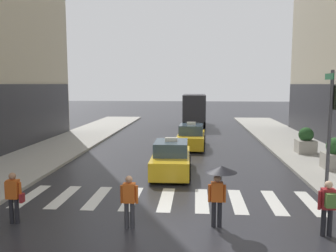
{
  "coord_description": "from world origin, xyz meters",
  "views": [
    {
      "loc": [
        1.08,
        -9.89,
        4.4
      ],
      "look_at": [
        -0.33,
        8.0,
        2.24
      ],
      "focal_mm": 37.23,
      "sensor_mm": 36.0,
      "label": 1
    }
  ],
  "objects_px": {
    "pedestrian_with_handbag": "(14,195)",
    "box_truck": "(194,109)",
    "taxi_second": "(191,137)",
    "pedestrian_with_backpack": "(328,204)",
    "planter_mid_block": "(306,141)",
    "taxi_lead": "(171,159)",
    "pedestrian_plain_coat": "(129,199)",
    "planter_near_corner": "(335,155)",
    "traffic_light_pole": "(333,113)",
    "pedestrian_with_umbrella": "(220,179)"
  },
  "relations": [
    {
      "from": "traffic_light_pole",
      "to": "taxi_second",
      "type": "relative_size",
      "value": 1.04
    },
    {
      "from": "pedestrian_with_umbrella",
      "to": "planter_near_corner",
      "type": "bearing_deg",
      "value": 49.62
    },
    {
      "from": "taxi_second",
      "to": "pedestrian_with_backpack",
      "type": "relative_size",
      "value": 2.79
    },
    {
      "from": "pedestrian_with_handbag",
      "to": "planter_near_corner",
      "type": "xyz_separation_m",
      "value": [
        12.71,
        7.59,
        -0.06
      ]
    },
    {
      "from": "pedestrian_with_backpack",
      "to": "pedestrian_plain_coat",
      "type": "height_order",
      "value": "same"
    },
    {
      "from": "pedestrian_plain_coat",
      "to": "planter_mid_block",
      "type": "bearing_deg",
      "value": 53.16
    },
    {
      "from": "traffic_light_pole",
      "to": "planter_near_corner",
      "type": "height_order",
      "value": "traffic_light_pole"
    },
    {
      "from": "pedestrian_with_umbrella",
      "to": "pedestrian_plain_coat",
      "type": "distance_m",
      "value": 2.82
    },
    {
      "from": "traffic_light_pole",
      "to": "planter_near_corner",
      "type": "distance_m",
      "value": 4.63
    },
    {
      "from": "pedestrian_with_backpack",
      "to": "pedestrian_with_umbrella",
      "type": "bearing_deg",
      "value": 171.67
    },
    {
      "from": "taxi_second",
      "to": "pedestrian_plain_coat",
      "type": "xyz_separation_m",
      "value": [
        -1.71,
        -13.88,
        0.21
      ]
    },
    {
      "from": "pedestrian_with_handbag",
      "to": "planter_mid_block",
      "type": "relative_size",
      "value": 1.03
    },
    {
      "from": "taxi_second",
      "to": "planter_near_corner",
      "type": "height_order",
      "value": "taxi_second"
    },
    {
      "from": "box_truck",
      "to": "pedestrian_with_handbag",
      "type": "distance_m",
      "value": 26.48
    },
    {
      "from": "taxi_lead",
      "to": "box_truck",
      "type": "height_order",
      "value": "box_truck"
    },
    {
      "from": "pedestrian_with_handbag",
      "to": "box_truck",
      "type": "bearing_deg",
      "value": 77.87
    },
    {
      "from": "traffic_light_pole",
      "to": "planter_mid_block",
      "type": "height_order",
      "value": "traffic_light_pole"
    },
    {
      "from": "box_truck",
      "to": "planter_near_corner",
      "type": "height_order",
      "value": "box_truck"
    },
    {
      "from": "traffic_light_pole",
      "to": "pedestrian_with_umbrella",
      "type": "relative_size",
      "value": 2.47
    },
    {
      "from": "pedestrian_plain_coat",
      "to": "taxi_lead",
      "type": "bearing_deg",
      "value": 83.14
    },
    {
      "from": "box_truck",
      "to": "planter_mid_block",
      "type": "xyz_separation_m",
      "value": [
        6.97,
        -14.17,
        -0.98
      ]
    },
    {
      "from": "taxi_lead",
      "to": "planter_mid_block",
      "type": "xyz_separation_m",
      "value": [
        8.02,
        5.05,
        0.15
      ]
    },
    {
      "from": "pedestrian_with_backpack",
      "to": "planter_mid_block",
      "type": "xyz_separation_m",
      "value": [
        3.01,
        11.92,
        -0.1
      ]
    },
    {
      "from": "pedestrian_with_umbrella",
      "to": "pedestrian_plain_coat",
      "type": "height_order",
      "value": "pedestrian_with_umbrella"
    },
    {
      "from": "taxi_second",
      "to": "pedestrian_with_backpack",
      "type": "bearing_deg",
      "value": -73.67
    },
    {
      "from": "taxi_second",
      "to": "planter_near_corner",
      "type": "xyz_separation_m",
      "value": [
        7.3,
        -6.21,
        0.15
      ]
    },
    {
      "from": "taxi_lead",
      "to": "pedestrian_with_backpack",
      "type": "height_order",
      "value": "taxi_lead"
    },
    {
      "from": "box_truck",
      "to": "pedestrian_with_backpack",
      "type": "xyz_separation_m",
      "value": [
        3.95,
        -26.08,
        -0.88
      ]
    },
    {
      "from": "pedestrian_with_backpack",
      "to": "pedestrian_plain_coat",
      "type": "distance_m",
      "value": 5.82
    },
    {
      "from": "box_truck",
      "to": "pedestrian_with_backpack",
      "type": "distance_m",
      "value": 26.4
    },
    {
      "from": "taxi_second",
      "to": "planter_near_corner",
      "type": "relative_size",
      "value": 2.87
    },
    {
      "from": "pedestrian_with_handbag",
      "to": "pedestrian_plain_coat",
      "type": "bearing_deg",
      "value": -1.19
    },
    {
      "from": "taxi_second",
      "to": "pedestrian_with_umbrella",
      "type": "relative_size",
      "value": 2.37
    },
    {
      "from": "pedestrian_with_umbrella",
      "to": "traffic_light_pole",
      "type": "bearing_deg",
      "value": 38.64
    },
    {
      "from": "box_truck",
      "to": "pedestrian_with_handbag",
      "type": "bearing_deg",
      "value": -102.13
    },
    {
      "from": "taxi_lead",
      "to": "taxi_second",
      "type": "relative_size",
      "value": 0.99
    },
    {
      "from": "taxi_lead",
      "to": "box_truck",
      "type": "xyz_separation_m",
      "value": [
        1.05,
        19.22,
        1.13
      ]
    },
    {
      "from": "taxi_second",
      "to": "pedestrian_with_umbrella",
      "type": "height_order",
      "value": "pedestrian_with_umbrella"
    },
    {
      "from": "pedestrian_with_backpack",
      "to": "planter_near_corner",
      "type": "height_order",
      "value": "planter_near_corner"
    },
    {
      "from": "taxi_lead",
      "to": "box_truck",
      "type": "distance_m",
      "value": 19.28
    },
    {
      "from": "planter_near_corner",
      "to": "planter_mid_block",
      "type": "relative_size",
      "value": 1.0
    },
    {
      "from": "taxi_lead",
      "to": "pedestrian_with_backpack",
      "type": "relative_size",
      "value": 2.77
    },
    {
      "from": "taxi_lead",
      "to": "planter_near_corner",
      "type": "height_order",
      "value": "taxi_lead"
    },
    {
      "from": "pedestrian_with_handbag",
      "to": "planter_mid_block",
      "type": "height_order",
      "value": "planter_mid_block"
    },
    {
      "from": "pedestrian_with_backpack",
      "to": "traffic_light_pole",
      "type": "bearing_deg",
      "value": 69.13
    },
    {
      "from": "planter_mid_block",
      "to": "pedestrian_with_backpack",
      "type": "bearing_deg",
      "value": -104.19
    },
    {
      "from": "taxi_lead",
      "to": "taxi_second",
      "type": "xyz_separation_m",
      "value": [
        0.9,
        7.15,
        0.0
      ]
    },
    {
      "from": "planter_near_corner",
      "to": "planter_mid_block",
      "type": "bearing_deg",
      "value": 92.47
    },
    {
      "from": "pedestrian_with_backpack",
      "to": "planter_mid_block",
      "type": "relative_size",
      "value": 1.03
    },
    {
      "from": "box_truck",
      "to": "pedestrian_with_backpack",
      "type": "bearing_deg",
      "value": -81.38
    }
  ]
}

